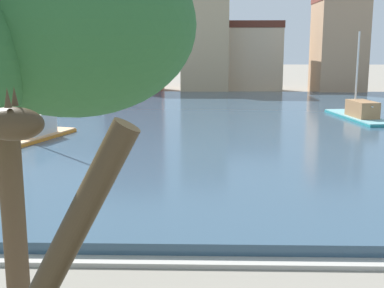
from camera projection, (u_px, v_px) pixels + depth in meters
The scene contains 11 objects.
harbor_water at pixel (193, 123), 33.75m from camera, with size 81.82×43.29×0.43m, color #334C60.
quay_edge_coping at pixel (173, 262), 12.29m from camera, with size 81.82×0.50×0.12m, color #ADA89E.
sailboat_grey at pixel (103, 103), 44.23m from camera, with size 2.74×8.91×5.94m.
sailboat_teal at pixel (355, 116), 34.57m from camera, with size 2.87×8.97×6.28m.
sailboat_orange at pixel (27, 138), 26.10m from camera, with size 3.66×7.19×7.14m.
shade_tree at pixel (2, 34), 7.39m from camera, with size 5.27×5.32×6.96m.
townhouse_end_terrace at pixel (70, 57), 59.18m from camera, with size 8.28×7.05×8.19m.
townhouse_corner_house at pixel (129, 34), 59.62m from camera, with size 8.05×5.34×13.41m.
townhouse_wide_warehouse at pixel (205, 44), 57.17m from camera, with size 5.30×7.89×11.11m.
townhouse_narrow_midrow at pixel (250, 57), 59.51m from camera, with size 7.24×5.22×8.18m.
townhouse_tall_gabled at pixel (338, 45), 55.79m from camera, with size 5.19×6.61×10.88m.
Camera 1 is at (0.77, -1.92, 5.28)m, focal length 46.75 mm.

